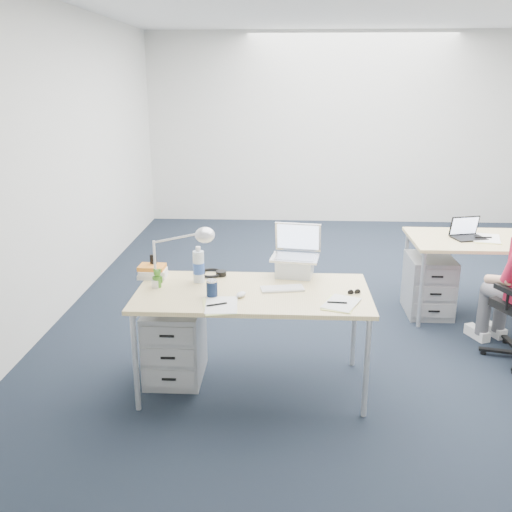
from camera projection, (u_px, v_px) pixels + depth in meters
The scene contains 21 objects.
floor at pixel (378, 306), 5.57m from camera, with size 7.00×7.00×0.00m, color black.
room at pixel (391, 127), 5.06m from camera, with size 6.02×7.02×2.80m.
desk_near at pixel (253, 297), 3.92m from camera, with size 1.60×0.80×0.73m.
desk_far at pixel (499, 244), 5.20m from camera, with size 1.60×0.80×0.73m.
drawer_pedestal_near at pixel (175, 342), 4.17m from camera, with size 0.40×0.50×0.55m, color #95979A.
drawer_pedestal_far at pixel (429, 285), 5.34m from camera, with size 0.40×0.50×0.55m, color #95979A.
silver_laptop at pixel (295, 252), 4.17m from camera, with size 0.34×0.27×0.36m, color silver, non-canonical shape.
wireless_keyboard at pixel (282, 288), 3.94m from camera, with size 0.30×0.12×0.01m, color white.
computer_mouse at pixel (241, 294), 3.80m from camera, with size 0.06×0.09×0.03m, color white.
headphones at pixel (210, 272), 4.23m from camera, with size 0.25×0.19×0.04m, color black, non-canonical shape.
can_koozie at pixel (212, 289), 3.78m from camera, with size 0.07×0.07×0.12m, color #14213F.
water_bottle at pixel (199, 264), 4.05m from camera, with size 0.08×0.08×0.26m, color silver.
bear_figurine at pixel (157, 278), 3.96m from camera, with size 0.07×0.05×0.14m, color #286C1C, non-canonical shape.
book_stack at pixel (153, 271), 4.17m from camera, with size 0.20×0.15×0.09m, color silver.
cordless_phone at pixel (154, 265), 4.20m from camera, with size 0.04×0.03×0.16m, color black.
papers_left at pixel (220, 306), 3.64m from camera, with size 0.20×0.29×0.01m, color #EEF68E.
papers_right at pixel (340, 304), 3.67m from camera, with size 0.19×0.27×0.01m, color #EEF68E.
sunglasses at pixel (354, 292), 3.86m from camera, with size 0.09×0.04×0.02m, color black, non-canonical shape.
desk_lamp at pixel (174, 256), 3.91m from camera, with size 0.40×0.15×0.45m, color silver, non-canonical shape.
dark_laptop at pixel (470, 228), 5.15m from camera, with size 0.28×0.27×0.20m, color black, non-canonical shape.
far_papers at pixel (486, 239), 5.17m from camera, with size 0.23×0.33×0.01m, color white.
Camera 1 is at (-0.93, -5.23, 2.12)m, focal length 40.00 mm.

